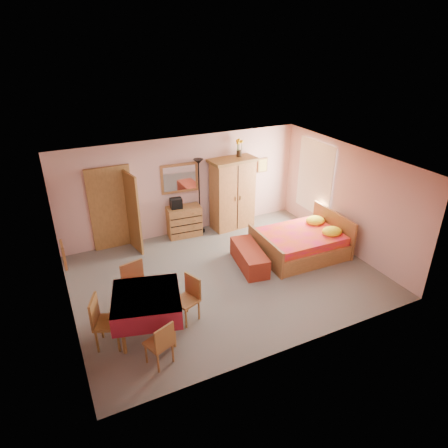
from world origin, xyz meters
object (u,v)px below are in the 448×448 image
chair_north (139,290)px  chair_south (159,343)px  wardrobe (232,194)px  sunflower_vase (239,148)px  bench (249,257)px  chair_west (108,322)px  wall_mirror (179,178)px  stereo (176,203)px  bed (300,237)px  floor_lamp (199,197)px  chest_of_drawers (184,221)px  dining_table (148,314)px  chair_east (186,300)px

chair_north → chair_south: bearing=73.7°
wardrobe → sunflower_vase: (0.23, 0.10, 1.21)m
bench → chair_west: 3.65m
wall_mirror → sunflower_vase: 1.75m
stereo → chair_west: bearing=-126.4°
bed → wardrobe: bearing=112.1°
wall_mirror → floor_lamp: size_ratio=0.48×
chest_of_drawers → chair_west: bearing=-124.0°
dining_table → bed: bearing=15.9°
stereo → wardrobe: (1.58, -0.07, 0.02)m
stereo → chair_east: 3.45m
wall_mirror → bed: bearing=-43.0°
wall_mirror → chair_north: bearing=-119.7°
wardrobe → chair_north: size_ratio=1.91×
wardrobe → sunflower_vase: sunflower_vase is taller
stereo → floor_lamp: 0.66m
bench → chair_east: (-2.00, -1.16, 0.22)m
bed → chair_east: (-3.37, -1.11, -0.02)m
chair_south → chair_west: chair_west is taller
floor_lamp → sunflower_vase: (1.15, -0.01, 1.17)m
floor_lamp → chair_west: (-3.09, -3.34, -0.53)m
chest_of_drawers → bench: bearing=-64.4°
chest_of_drawers → dining_table: (-1.94, -3.32, 0.01)m
chair_west → floor_lamp: bearing=160.0°
bench → wall_mirror: bearing=109.3°
stereo → chair_east: size_ratio=0.33×
chest_of_drawers → stereo: stereo is taller
sunflower_vase → chair_south: size_ratio=0.56×
floor_lamp → bed: size_ratio=1.00×
bed → bench: (-1.37, 0.05, -0.24)m
bed → chair_south: (-4.16, -1.94, -0.05)m
bench → dining_table: (-2.75, -1.23, 0.20)m
chair_east → chair_north: bearing=27.9°
wall_mirror → stereo: 0.65m
floor_lamp → chair_north: (-2.38, -2.68, -0.51)m
chair_north → wardrobe: bearing=-155.7°
dining_table → chair_south: bearing=-93.2°
floor_lamp → bed: bearing=-52.0°
chair_south → chair_east: (0.79, 0.82, 0.03)m
dining_table → chair_east: 0.75m
floor_lamp → chair_north: floor_lamp is taller
wall_mirror → wardrobe: bearing=-6.9°
chest_of_drawers → sunflower_vase: (1.62, 0.03, 1.78)m
floor_lamp → chair_east: (-1.66, -3.30, -0.57)m
dining_table → chair_west: bearing=178.4°
dining_table → chair_west: (-0.69, 0.02, 0.06)m
stereo → sunflower_vase: bearing=0.7°
sunflower_vase → bench: size_ratio=0.34×
bed → chair_east: size_ratio=2.27×
stereo → chair_south: 4.50m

